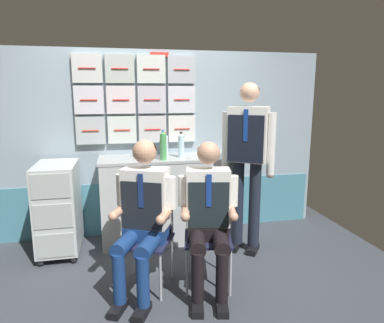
{
  "coord_description": "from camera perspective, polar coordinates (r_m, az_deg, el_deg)",
  "views": [
    {
      "loc": [
        -0.31,
        -2.66,
        1.67
      ],
      "look_at": [
        0.31,
        0.31,
        1.06
      ],
      "focal_mm": 32.21,
      "sensor_mm": 36.0,
      "label": 1
    }
  ],
  "objects": [
    {
      "name": "water_bottle_blue_cap",
      "position": [
        3.95,
        -4.54,
        2.84
      ],
      "size": [
        0.08,
        0.08,
        0.26
      ],
      "color": "silver",
      "rests_on": "galley_counter"
    },
    {
      "name": "ground",
      "position": [
        3.17,
        -4.64,
        -20.98
      ],
      "size": [
        4.8,
        4.8,
        0.04
      ],
      "primitive_type": "cube",
      "color": "#383D44"
    },
    {
      "name": "crew_member_left",
      "position": [
        2.89,
        -8.15,
        -8.08
      ],
      "size": [
        0.59,
        0.71,
        1.3
      ],
      "color": "black",
      "rests_on": "ground"
    },
    {
      "name": "folding_chair_center",
      "position": [
        3.11,
        2.56,
        -10.5
      ],
      "size": [
        0.47,
        0.47,
        0.84
      ],
      "color": "#A8AAAF",
      "rests_on": "ground"
    },
    {
      "name": "service_trolley",
      "position": [
        3.86,
        -21.24,
        -6.92
      ],
      "size": [
        0.4,
        0.65,
        0.96
      ],
      "color": "black",
      "rests_on": "ground"
    },
    {
      "name": "galley_counter",
      "position": [
        3.97,
        -3.47,
        -6.1
      ],
      "size": [
        1.58,
        0.53,
        0.97
      ],
      "color": "#B6BABA",
      "rests_on": "ground"
    },
    {
      "name": "crew_member_standing",
      "position": [
        3.59,
        9.2,
        1.63
      ],
      "size": [
        0.47,
        0.41,
        1.77
      ],
      "color": "black",
      "rests_on": "ground"
    },
    {
      "name": "paper_cup_blue",
      "position": [
        4.06,
        5.44,
        1.73
      ],
      "size": [
        0.06,
        0.06,
        0.06
      ],
      "color": "tan",
      "rests_on": "galley_counter"
    },
    {
      "name": "folding_chair_left",
      "position": [
        3.09,
        -7.02,
        -10.71
      ],
      "size": [
        0.53,
        0.53,
        0.84
      ],
      "color": "#A8AAAF",
      "rests_on": "ground"
    },
    {
      "name": "galley_bulkhead",
      "position": [
        4.08,
        -7.51,
        3.11
      ],
      "size": [
        4.2,
        0.14,
        2.15
      ],
      "color": "#8DA1AE",
      "rests_on": "ground"
    },
    {
      "name": "crew_member_center",
      "position": [
        2.9,
        2.75,
        -8.18
      ],
      "size": [
        0.52,
        0.67,
        1.28
      ],
      "color": "black",
      "rests_on": "ground"
    },
    {
      "name": "sparkling_bottle_green",
      "position": [
        3.66,
        -4.78,
        2.63
      ],
      "size": [
        0.07,
        0.07,
        0.32
      ],
      "color": "#4A9C56",
      "rests_on": "galley_counter"
    },
    {
      "name": "water_bottle_short",
      "position": [
        3.83,
        -4.6,
        2.36
      ],
      "size": [
        0.07,
        0.07,
        0.23
      ],
      "color": "silver",
      "rests_on": "galley_counter"
    },
    {
      "name": "water_bottle_clear",
      "position": [
        3.8,
        -1.81,
        2.68
      ],
      "size": [
        0.07,
        0.07,
        0.28
      ],
      "color": "silver",
      "rests_on": "galley_counter"
    },
    {
      "name": "paper_cup_tan",
      "position": [
        3.93,
        -9.28,
        1.47
      ],
      "size": [
        0.07,
        0.07,
        0.08
      ],
      "color": "navy",
      "rests_on": "galley_counter"
    }
  ]
}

